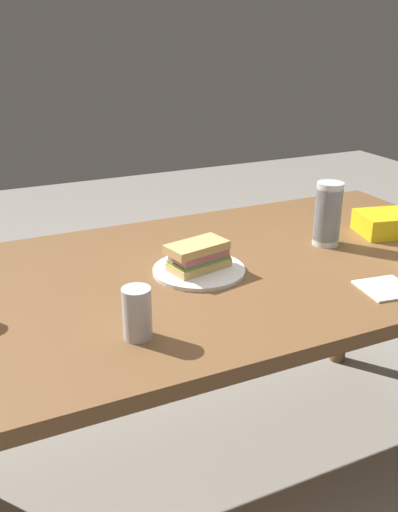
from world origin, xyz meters
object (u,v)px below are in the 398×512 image
Objects in this scene: sandwich at (198,256)px; soda_can_silver at (137,313)px; chip_bag at (393,223)px; plastic_cup_stack at (328,214)px; paper_plate at (199,270)px; dining_table at (209,295)px.

soda_can_silver reaches higher than sandwich.
chip_bag is at bearing -178.12° from sandwich.
soda_can_silver is (0.27, 0.26, 0.01)m from sandwich.
sandwich is 0.73m from chip_bag.
chip_bag is 0.28m from plastic_cup_stack.
paper_plate is 1.35× the size of sandwich.
plastic_cup_stack reaches higher than dining_table.
sandwich is (0.04, 0.01, 0.14)m from dining_table.
soda_can_silver reaches higher than paper_plate.
sandwich is at bearing 3.95° from plastic_cup_stack.
dining_table is 0.14m from sandwich.
plastic_cup_stack is (-0.46, -0.03, 0.10)m from paper_plate.
paper_plate is 0.05m from sandwich.
paper_plate is 0.39m from soda_can_silver.
chip_bag is 1.04m from soda_can_silver.
plastic_cup_stack is at bearing -177.12° from dining_table.
chip_bag reaches higher than dining_table.
sandwich is 0.38m from soda_can_silver.
sandwich reaches higher than chip_bag.
chip_bag is at bearing -178.90° from dining_table.
paper_plate is 2.16× the size of soda_can_silver.
dining_table is 9.53× the size of sandwich.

